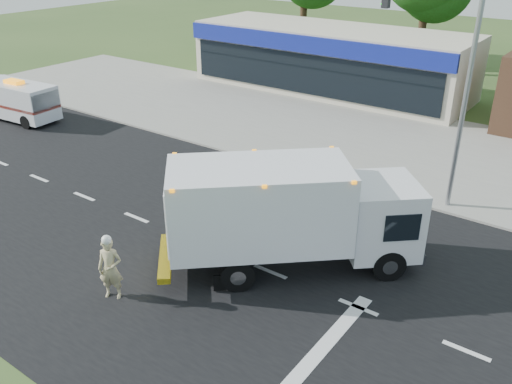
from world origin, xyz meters
TOP-DOWN VIEW (x-y plane):
  - ground at (0.00, 0.00)m, footprint 120.00×120.00m
  - road_asphalt at (0.00, 0.00)m, footprint 60.00×14.00m
  - sidewalk at (0.00, 8.20)m, footprint 60.00×2.40m
  - parking_apron at (0.00, 14.00)m, footprint 60.00×9.00m
  - lane_markings at (1.35, -1.35)m, footprint 55.20×7.00m
  - ems_box_truck at (0.21, 0.55)m, footprint 7.46×7.06m
  - emergency_worker at (-2.98, -3.67)m, footprint 0.84×0.75m
  - ambulance_van at (-19.69, 4.20)m, footprint 4.92×2.24m
  - retail_strip_mall at (-9.00, 19.93)m, footprint 18.00×6.20m
  - traffic_signal_pole at (2.35, 7.60)m, footprint 3.51×0.25m

SIDE VIEW (x-z plane):
  - ground at x=0.00m, z-range 0.00..0.00m
  - road_asphalt at x=0.00m, z-range -0.01..0.01m
  - parking_apron at x=0.00m, z-range 0.00..0.02m
  - lane_markings at x=1.35m, z-range 0.01..0.02m
  - sidewalk at x=0.00m, z-range 0.00..0.12m
  - emergency_worker at x=-2.98m, z-range -0.02..2.02m
  - ambulance_van at x=-19.69m, z-range 0.01..2.27m
  - ems_box_truck at x=0.21m, z-range 0.27..3.75m
  - retail_strip_mall at x=-9.00m, z-range 0.01..4.01m
  - traffic_signal_pole at x=2.35m, z-range 0.92..8.92m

